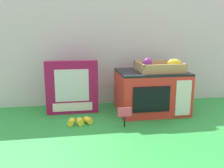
{
  "coord_description": "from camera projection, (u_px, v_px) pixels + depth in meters",
  "views": [
    {
      "loc": [
        -0.29,
        -1.32,
        0.45
      ],
      "look_at": [
        -0.08,
        0.0,
        0.17
      ],
      "focal_mm": 38.19,
      "sensor_mm": 36.0,
      "label": 1
    }
  ],
  "objects": [
    {
      "name": "ground_plane",
      "position": [
        125.0,
        111.0,
        1.41
      ],
      "size": [
        1.7,
        1.7,
        0.0
      ],
      "primitive_type": "plane",
      "color": "green",
      "rests_on": "ground"
    },
    {
      "name": "display_back_panel",
      "position": [
        119.0,
        52.0,
        1.54
      ],
      "size": [
        1.61,
        0.03,
        0.67
      ],
      "primitive_type": "cube",
      "color": "silver",
      "rests_on": "ground"
    },
    {
      "name": "food_groups_crate",
      "position": [
        159.0,
        67.0,
        1.35
      ],
      "size": [
        0.24,
        0.21,
        0.08
      ],
      "color": "tan",
      "rests_on": "toy_microwave"
    },
    {
      "name": "toy_microwave",
      "position": [
        151.0,
        91.0,
        1.4
      ],
      "size": [
        0.39,
        0.3,
        0.24
      ],
      "color": "red",
      "rests_on": "ground"
    },
    {
      "name": "cookie_set_box",
      "position": [
        72.0,
        87.0,
        1.36
      ],
      "size": [
        0.29,
        0.05,
        0.3
      ],
      "color": "#99144C",
      "rests_on": "ground"
    },
    {
      "name": "loose_toy_banana",
      "position": [
        80.0,
        121.0,
        1.21
      ],
      "size": [
        0.13,
        0.06,
        0.03
      ],
      "color": "yellow",
      "rests_on": "ground"
    },
    {
      "name": "price_sign",
      "position": [
        125.0,
        114.0,
        1.16
      ],
      "size": [
        0.07,
        0.01,
        0.1
      ],
      "color": "black",
      "rests_on": "ground"
    }
  ]
}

